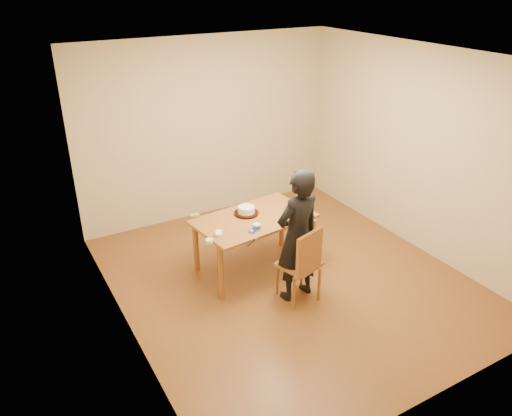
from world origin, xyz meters
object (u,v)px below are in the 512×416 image
dining_chair (299,264)px  person (298,236)px  cake_plate (246,213)px  cake (246,210)px  dining_table (254,219)px

dining_chair → person: (0.00, 0.05, 0.35)m
cake_plate → cake: cake is taller
dining_table → cake_plate: 0.14m
dining_chair → cake: size_ratio=1.93×
dining_table → cake_plate: cake_plate is taller
dining_chair → cake_plate: (-0.19, 0.91, 0.31)m
dining_chair → cake_plate: 0.98m
dining_chair → dining_table: bearing=84.0°
dining_table → cake: cake is taller
dining_table → cake: size_ratio=6.70×
cake_plate → person: bearing=-77.9°
cake → person: (0.19, -0.86, -0.01)m
dining_table → cake: bearing=98.0°
cake_plate → cake: size_ratio=1.44×
cake_plate → cake: bearing=0.0°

